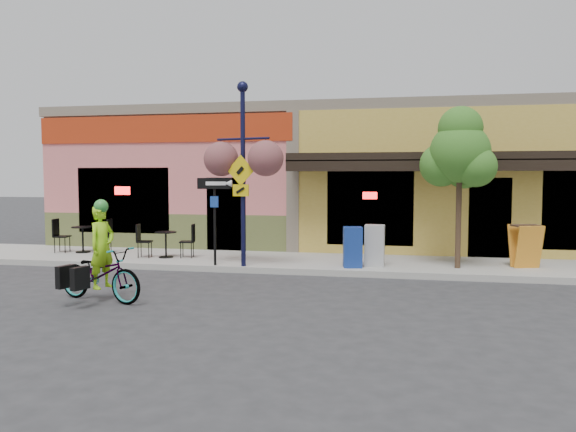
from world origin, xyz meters
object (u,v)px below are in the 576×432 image
object	(u,v)px
cyclist_rider	(102,260)
one_way_sign	(215,222)
newspaper_box_grey	(375,245)
building	(343,179)
newspaper_box_blue	(353,247)
bicycle	(100,274)
street_tree	(459,187)
lamp_post	(243,174)

from	to	relation	value
cyclist_rider	one_way_sign	distance (m)	3.75
one_way_sign	newspaper_box_grey	bearing A→B (deg)	0.05
one_way_sign	building	bearing A→B (deg)	60.85
newspaper_box_grey	newspaper_box_blue	bearing A→B (deg)	-147.21
bicycle	cyclist_rider	distance (m)	0.27
street_tree	cyclist_rider	bearing A→B (deg)	-147.32
cyclist_rider	newspaper_box_grey	size ratio (longest dim) A/B	1.54
one_way_sign	newspaper_box_grey	xyz separation A→B (m)	(3.85, 0.67, -0.57)
building	newspaper_box_blue	world-z (taller)	building
one_way_sign	newspaper_box_blue	bearing A→B (deg)	-3.71
cyclist_rider	one_way_sign	size ratio (longest dim) A/B	0.72
bicycle	lamp_post	xyz separation A→B (m)	(1.74, 3.60, 1.87)
one_way_sign	newspaper_box_grey	distance (m)	3.95
building	newspaper_box_blue	xyz separation A→B (m)	(0.93, -6.49, -1.61)
building	newspaper_box_grey	world-z (taller)	building
bicycle	street_tree	size ratio (longest dim) A/B	0.50
bicycle	lamp_post	distance (m)	4.41
one_way_sign	cyclist_rider	bearing A→B (deg)	-114.80
street_tree	newspaper_box_grey	bearing A→B (deg)	-177.67
building	bicycle	distance (m)	11.13
building	newspaper_box_grey	size ratio (longest dim) A/B	18.14
building	one_way_sign	xyz separation A→B (m)	(-2.41, -6.85, -1.03)
lamp_post	newspaper_box_blue	distance (m)	3.16
cyclist_rider	street_tree	bearing A→B (deg)	-42.28
building	cyclist_rider	world-z (taller)	building
building	lamp_post	world-z (taller)	lamp_post
newspaper_box_blue	street_tree	distance (m)	2.89
newspaper_box_blue	one_way_sign	bearing A→B (deg)	175.86
building	newspaper_box_blue	bearing A→B (deg)	-81.81
newspaper_box_grey	street_tree	distance (m)	2.43
lamp_post	street_tree	xyz separation A→B (m)	(5.08, 0.75, -0.29)
newspaper_box_blue	newspaper_box_grey	world-z (taller)	newspaper_box_grey
newspaper_box_grey	cyclist_rider	bearing A→B (deg)	-137.25
street_tree	building	bearing A→B (deg)	119.12
lamp_post	one_way_sign	distance (m)	1.36
cyclist_rider	street_tree	size ratio (longest dim) A/B	0.40
newspaper_box_grey	lamp_post	bearing A→B (deg)	-166.73
one_way_sign	street_tree	bearing A→B (deg)	-2.45
newspaper_box_blue	street_tree	world-z (taller)	street_tree
bicycle	newspaper_box_blue	xyz separation A→B (m)	(4.36, 3.95, 0.13)
building	one_way_sign	bearing A→B (deg)	-109.38
newspaper_box_blue	newspaper_box_grey	size ratio (longest dim) A/B	0.97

